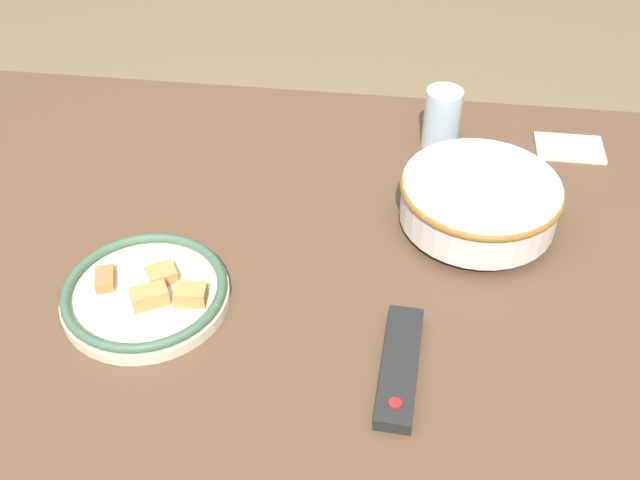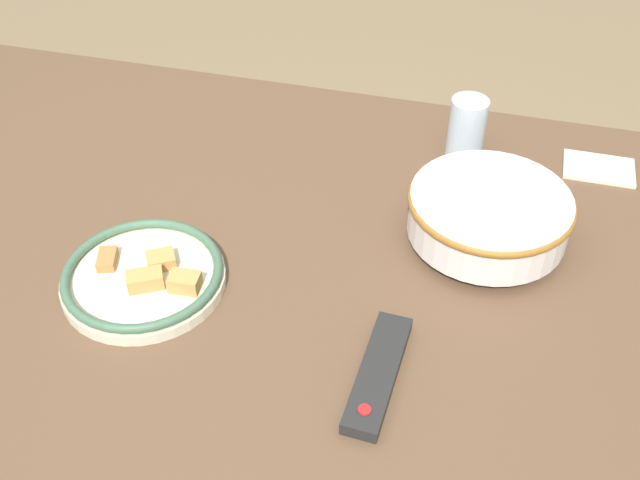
# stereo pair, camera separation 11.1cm
# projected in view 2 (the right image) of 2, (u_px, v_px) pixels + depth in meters

# --- Properties ---
(dining_table) EXTENTS (1.58, 1.05, 0.74)m
(dining_table) POSITION_uv_depth(u_px,v_px,m) (253.00, 291.00, 1.19)
(dining_table) COLOR brown
(dining_table) RESTS_ON ground_plane
(noodle_bowl) EXTENTS (0.25, 0.25, 0.09)m
(noodle_bowl) POSITION_uv_depth(u_px,v_px,m) (489.00, 214.00, 1.15)
(noodle_bowl) COLOR silver
(noodle_bowl) RESTS_ON dining_table
(food_plate) EXTENTS (0.24, 0.24, 0.04)m
(food_plate) POSITION_uv_depth(u_px,v_px,m) (144.00, 276.00, 1.10)
(food_plate) COLOR beige
(food_plate) RESTS_ON dining_table
(tv_remote) EXTENTS (0.06, 0.20, 0.02)m
(tv_remote) POSITION_uv_depth(u_px,v_px,m) (378.00, 373.00, 0.97)
(tv_remote) COLOR black
(tv_remote) RESTS_ON dining_table
(drinking_glass) EXTENTS (0.07, 0.07, 0.11)m
(drinking_glass) POSITION_uv_depth(u_px,v_px,m) (467.00, 129.00, 1.32)
(drinking_glass) COLOR silver
(drinking_glass) RESTS_ON dining_table
(folded_napkin) EXTENTS (0.12, 0.09, 0.01)m
(folded_napkin) POSITION_uv_depth(u_px,v_px,m) (599.00, 168.00, 1.32)
(folded_napkin) COLOR beige
(folded_napkin) RESTS_ON dining_table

